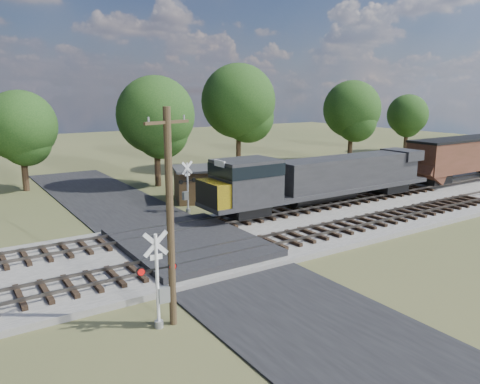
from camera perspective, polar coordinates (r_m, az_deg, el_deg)
ground at (r=26.09m, az=-5.82°, el=-7.28°), size 160.00×160.00×0.00m
ballast_bed at (r=32.00m, az=9.87°, el=-3.43°), size 140.00×10.00×0.30m
road at (r=26.08m, az=-5.82°, el=-7.20°), size 7.00×60.00×0.08m
crossing_panel at (r=26.41m, az=-6.34°, el=-6.33°), size 7.00×9.00×0.62m
track_near at (r=25.88m, az=2.41°, el=-6.42°), size 140.00×2.60×0.33m
track_far at (r=29.90m, az=-3.17°, el=-3.86°), size 140.00×2.60×0.33m
crossing_signal_near at (r=17.84m, az=-9.78°, el=-11.46°), size 1.52×0.34×3.77m
crossing_signal_far at (r=33.99m, az=-6.49°, el=0.06°), size 1.51×0.42×3.77m
utility_pole at (r=17.11m, az=-8.53°, el=-2.67°), size 1.94×0.70×8.16m
equipment_shed at (r=37.87m, az=-5.06°, el=1.03°), size 5.02×5.02×2.70m
treeline at (r=45.29m, az=-13.49°, el=9.43°), size 80.75×11.51×11.69m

